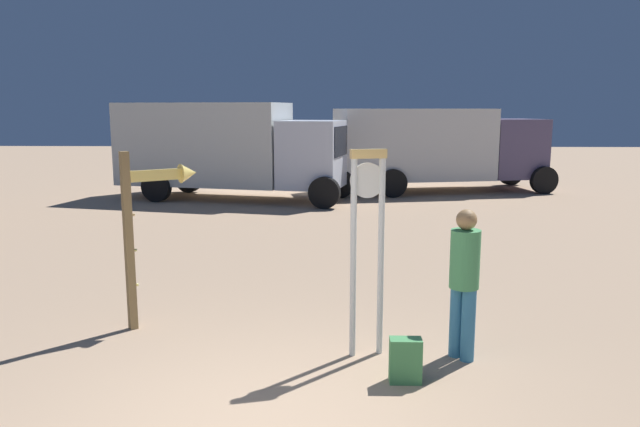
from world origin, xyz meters
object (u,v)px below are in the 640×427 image
at_px(standing_clock, 367,233).
at_px(arrow_sign, 153,210).
at_px(box_truck_far, 436,146).
at_px(box_truck_near, 226,147).
at_px(backpack, 405,361).
at_px(person_near_clock, 464,277).

relative_size(standing_clock, arrow_sign, 1.04).
height_order(standing_clock, box_truck_far, box_truck_far).
bearing_deg(box_truck_far, box_truck_near, -163.84).
height_order(arrow_sign, box_truck_far, box_truck_far).
xyz_separation_m(arrow_sign, backpack, (3.05, -1.63, -1.28)).
bearing_deg(standing_clock, box_truck_far, 77.92).
bearing_deg(arrow_sign, backpack, -28.17).
xyz_separation_m(standing_clock, backpack, (0.37, -0.71, -1.18)).
xyz_separation_m(person_near_clock, box_truck_far, (1.92, 14.04, 0.59)).
bearing_deg(backpack, person_near_clock, 41.68).
bearing_deg(box_truck_far, person_near_clock, -97.77).
bearing_deg(person_near_clock, standing_clock, 175.13).
bearing_deg(person_near_clock, arrow_sign, 164.90).
distance_m(standing_clock, person_near_clock, 1.17).
bearing_deg(person_near_clock, backpack, -138.32).
height_order(standing_clock, box_truck_near, box_truck_near).
height_order(person_near_clock, box_truck_far, box_truck_far).
height_order(arrow_sign, backpack, arrow_sign).
xyz_separation_m(arrow_sign, box_truck_near, (-1.08, 11.08, 0.11)).
bearing_deg(arrow_sign, standing_clock, -18.95).
distance_m(backpack, box_truck_near, 13.44).
xyz_separation_m(standing_clock, person_near_clock, (1.07, -0.09, -0.46)).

